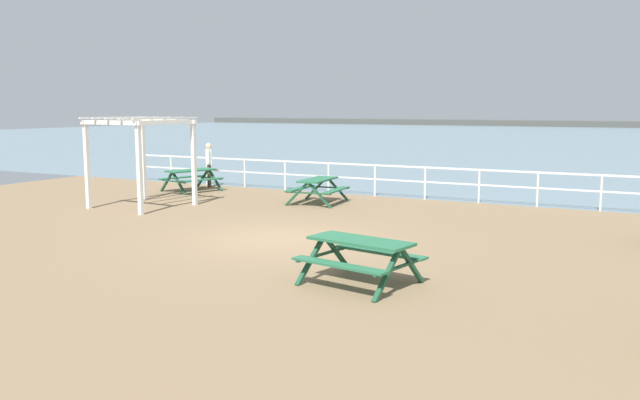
# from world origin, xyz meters

# --- Properties ---
(ground_plane) EXTENTS (30.00, 24.00, 0.20)m
(ground_plane) POSITION_xyz_m (0.00, 0.00, -0.10)
(ground_plane) COLOR #846B4C
(sea_band) EXTENTS (142.00, 90.00, 0.01)m
(sea_band) POSITION_xyz_m (0.00, 52.75, 0.00)
(sea_band) COLOR gray
(sea_band) RESTS_ON ground
(distant_shoreline) EXTENTS (142.00, 6.00, 1.80)m
(distant_shoreline) POSITION_xyz_m (0.00, 95.75, 0.00)
(distant_shoreline) COLOR #4C4C47
(distant_shoreline) RESTS_ON ground
(seaward_railing) EXTENTS (23.07, 0.07, 1.08)m
(seaward_railing) POSITION_xyz_m (0.00, 7.75, 0.74)
(seaward_railing) COLOR white
(seaward_railing) RESTS_ON ground
(picnic_table_near_left) EXTENTS (1.69, 1.93, 0.80)m
(picnic_table_near_left) POSITION_xyz_m (-1.81, 5.35, 0.58)
(picnic_table_near_left) COLOR #286B47
(picnic_table_near_left) RESTS_ON ground
(picnic_table_near_right) EXTENTS (1.93, 2.14, 0.80)m
(picnic_table_near_right) POSITION_xyz_m (-7.26, 5.91, 0.58)
(picnic_table_near_right) COLOR #286B47
(picnic_table_near_right) RESTS_ON ground
(picnic_table_mid_centre) EXTENTS (2.05, 1.82, 0.80)m
(picnic_table_mid_centre) POSITION_xyz_m (3.23, -2.66, 0.58)
(picnic_table_mid_centre) COLOR #286B47
(picnic_table_mid_centre) RESTS_ON ground
(visitor) EXTENTS (0.37, 0.45, 1.66)m
(visitor) POSITION_xyz_m (-7.43, 7.20, 0.95)
(visitor) COLOR #4C4233
(visitor) RESTS_ON ground
(lattice_pergola) EXTENTS (2.61, 2.72, 2.70)m
(lattice_pergola) POSITION_xyz_m (-6.21, 2.29, 2.00)
(lattice_pergola) COLOR white
(lattice_pergola) RESTS_ON ground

